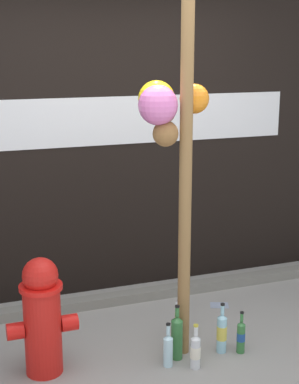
% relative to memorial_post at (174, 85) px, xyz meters
% --- Properties ---
extents(building_wall, '(10.00, 0.21, 3.41)m').
position_rel_memorial_post_xyz_m(building_wall, '(-0.12, 1.28, -0.13)').
color(building_wall, black).
rests_on(building_wall, ground_plane).
extents(curb_strip, '(8.00, 0.12, 0.08)m').
position_rel_memorial_post_xyz_m(curb_strip, '(-0.12, 0.86, -1.79)').
color(curb_strip, slate).
rests_on(curb_strip, ground_plane).
extents(memorial_post, '(0.52, 0.36, 3.03)m').
position_rel_memorial_post_xyz_m(memorial_post, '(0.00, 0.00, 0.00)').
color(memorial_post, olive).
rests_on(memorial_post, ground_plane).
extents(fire_hydrant, '(0.45, 0.27, 0.79)m').
position_rel_memorial_post_xyz_m(fire_hydrant, '(-0.89, 0.02, -1.44)').
color(fire_hydrant, red).
rests_on(fire_hydrant, ground_plane).
extents(bottle_0, '(0.08, 0.08, 0.39)m').
position_rel_memorial_post_xyz_m(bottle_0, '(-0.01, -0.12, -1.67)').
color(bottle_0, '#337038').
rests_on(bottle_0, ground_plane).
extents(bottle_1, '(0.06, 0.06, 0.40)m').
position_rel_memorial_post_xyz_m(bottle_1, '(0.11, 0.13, -1.67)').
color(bottle_1, silver).
rests_on(bottle_1, ground_plane).
extents(bottle_2, '(0.06, 0.06, 0.31)m').
position_rel_memorial_post_xyz_m(bottle_2, '(-0.10, -0.19, -1.71)').
color(bottle_2, '#B2DBEA').
rests_on(bottle_2, ground_plane).
extents(bottle_3, '(0.06, 0.06, 0.30)m').
position_rel_memorial_post_xyz_m(bottle_3, '(0.44, -0.20, -1.71)').
color(bottle_3, '#337038').
rests_on(bottle_3, ground_plane).
extents(bottle_4, '(0.07, 0.07, 0.31)m').
position_rel_memorial_post_xyz_m(bottle_4, '(0.06, -0.27, -1.71)').
color(bottle_4, silver).
rests_on(bottle_4, ground_plane).
extents(bottle_5, '(0.07, 0.07, 0.36)m').
position_rel_memorial_post_xyz_m(bottle_5, '(0.31, -0.14, -1.68)').
color(bottle_5, '#93CCE0').
rests_on(bottle_5, ground_plane).
extents(litter_1, '(0.18, 0.16, 0.01)m').
position_rel_memorial_post_xyz_m(litter_1, '(0.63, 0.53, -1.83)').
color(litter_1, '#8C99B2').
rests_on(litter_1, ground_plane).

